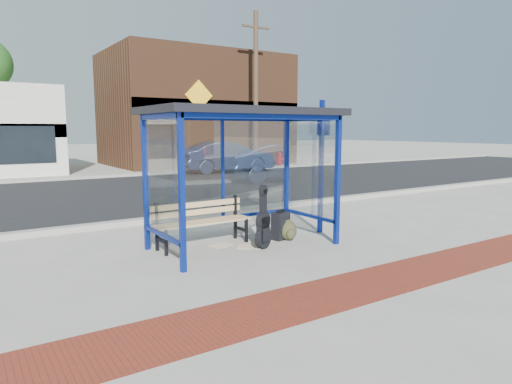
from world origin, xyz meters
TOP-DOWN VIEW (x-y plane):
  - ground at (0.00, 0.00)m, footprint 120.00×120.00m
  - brick_paver_strip at (0.00, -2.60)m, footprint 60.00×1.00m
  - curb_near at (0.00, 2.90)m, footprint 60.00×0.25m
  - street_asphalt at (0.00, 8.00)m, footprint 60.00×10.00m
  - curb_far at (0.00, 13.10)m, footprint 60.00×0.25m
  - far_sidewalk at (0.00, 15.00)m, footprint 60.00×4.00m
  - bus_shelter at (0.00, 0.07)m, footprint 3.30×1.80m
  - storefront_brown at (8.00, 18.49)m, footprint 10.00×7.08m
  - tree_right at (12.50, 22.00)m, footprint 3.60×3.60m
  - utility_pole_east at (9.00, 13.40)m, footprint 1.60×0.24m
  - bench at (-0.60, 0.46)m, footprint 1.78×0.47m
  - guitar_bag at (0.21, -0.30)m, footprint 0.39×0.26m
  - suitcase at (0.85, 0.07)m, footprint 0.37×0.29m
  - backpack at (0.94, -0.07)m, footprint 0.37×0.35m
  - sign_post at (1.89, 0.14)m, footprint 0.11×0.33m
  - newspaper_a at (-0.31, 0.29)m, footprint 0.45×0.39m
  - newspaper_b at (0.06, -0.07)m, footprint 0.53×0.51m
  - newspaper_c at (0.17, 0.04)m, footprint 0.48×0.46m
  - parked_car at (6.68, 12.42)m, footprint 4.60×1.89m
  - fire_hydrant at (10.85, 13.80)m, footprint 0.35×0.23m

SIDE VIEW (x-z plane):
  - ground at x=0.00m, z-range 0.00..0.00m
  - street_asphalt at x=0.00m, z-range 0.00..0.00m
  - newspaper_c at x=0.17m, z-range 0.00..0.01m
  - newspaper_a at x=-0.31m, z-range 0.00..0.01m
  - newspaper_b at x=0.06m, z-range 0.00..0.01m
  - far_sidewalk at x=0.00m, z-range 0.00..0.01m
  - brick_paver_strip at x=0.00m, z-range 0.00..0.01m
  - curb_near at x=0.00m, z-range 0.00..0.12m
  - curb_far at x=0.00m, z-range 0.00..0.12m
  - backpack at x=0.94m, z-range -0.01..0.37m
  - suitcase at x=0.85m, z-range -0.02..0.55m
  - guitar_bag at x=0.21m, z-range -0.14..0.91m
  - fire_hydrant at x=10.85m, z-range 0.03..0.82m
  - bench at x=-0.60m, z-range 0.06..0.89m
  - parked_car at x=6.68m, z-range 0.00..1.48m
  - sign_post at x=1.89m, z-range 0.16..2.79m
  - bus_shelter at x=0.00m, z-range 0.86..3.28m
  - storefront_brown at x=8.00m, z-range 0.00..6.40m
  - utility_pole_east at x=9.00m, z-range 0.11..8.11m
  - tree_right at x=12.50m, z-range 1.94..8.97m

